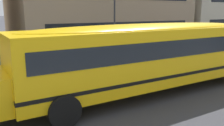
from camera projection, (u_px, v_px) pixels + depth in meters
The scene contains 6 objects.
ground_plane at pixel (132, 82), 12.11m from camera, with size 400.00×400.00×0.00m, color #38383D.
sidewalk_far at pixel (69, 56), 19.09m from camera, with size 120.00×3.00×0.01m, color gray.
lane_centreline at pixel (132, 82), 12.11m from camera, with size 110.00×0.16×0.01m, color silver.
school_bus at pixel (145, 53), 10.13m from camera, with size 13.27×3.22×2.96m.
parked_car_red_past_driveway at pixel (193, 41), 22.00m from camera, with size 3.90×1.89×1.64m.
street_lamp at pixel (115, 0), 19.57m from camera, with size 0.44×0.44×6.80m.
Camera 1 is at (-6.96, -9.39, 3.45)m, focal length 38.92 mm.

